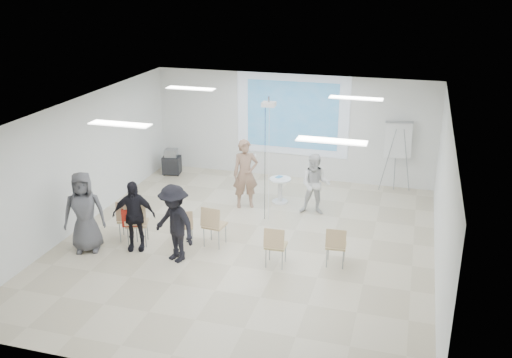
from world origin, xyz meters
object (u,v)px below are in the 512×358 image
(laptop, at_px, (185,224))
(audience_left, at_px, (133,211))
(player_left, at_px, (245,169))
(chair_left_inner, at_px, (184,224))
(flipchart_easel, at_px, (398,140))
(chair_right_far, at_px, (336,244))
(chair_right_inner, at_px, (275,243))
(audience_mid, at_px, (174,218))
(chair_far_left, at_px, (128,217))
(player_right, at_px, (315,181))
(audience_outer, at_px, (84,207))
(chair_center, at_px, (213,223))
(pedestal_table, at_px, (280,189))
(av_cart, at_px, (172,163))
(chair_left_mid, at_px, (136,221))

(laptop, xyz_separation_m, audience_left, (-0.91, -0.59, 0.46))
(player_left, bearing_deg, audience_left, -144.99)
(player_left, relative_size, chair_left_inner, 2.45)
(flipchart_easel, bearing_deg, chair_right_far, -110.95)
(chair_right_inner, bearing_deg, audience_mid, -174.03)
(chair_far_left, bearing_deg, player_right, 17.25)
(player_left, height_order, audience_outer, player_left)
(player_left, relative_size, flipchart_easel, 1.03)
(chair_center, bearing_deg, audience_left, -154.79)
(chair_far_left, distance_m, chair_right_far, 4.60)
(player_left, distance_m, audience_left, 3.30)
(audience_outer, bearing_deg, player_left, 27.49)
(audience_outer, bearing_deg, chair_far_left, 21.82)
(chair_right_far, height_order, flipchart_easel, flipchart_easel)
(chair_left_inner, bearing_deg, player_left, 52.81)
(chair_left_inner, bearing_deg, pedestal_table, 41.66)
(chair_center, bearing_deg, player_right, 58.58)
(player_right, relative_size, chair_center, 1.80)
(chair_right_inner, bearing_deg, chair_far_left, 173.51)
(player_left, relative_size, chair_right_far, 2.30)
(flipchart_easel, bearing_deg, chair_far_left, -149.16)
(chair_center, bearing_deg, chair_right_far, 2.39)
(av_cart, bearing_deg, chair_left_inner, -71.98)
(chair_right_inner, relative_size, audience_outer, 0.45)
(chair_left_mid, distance_m, audience_left, 0.34)
(pedestal_table, distance_m, laptop, 3.15)
(player_right, bearing_deg, chair_far_left, -149.73)
(laptop, bearing_deg, av_cart, -83.84)
(pedestal_table, xyz_separation_m, chair_left_mid, (-2.41, -3.23, 0.21))
(flipchart_easel, distance_m, av_cart, 6.48)
(chair_left_inner, relative_size, av_cart, 1.07)
(player_right, relative_size, chair_right_far, 1.96)
(chair_left_mid, bearing_deg, player_left, 38.36)
(chair_right_far, bearing_deg, laptop, 173.42)
(chair_far_left, xyz_separation_m, chair_right_inner, (3.42, -0.27, -0.05))
(player_left, xyz_separation_m, player_right, (1.77, 0.05, -0.15))
(pedestal_table, xyz_separation_m, audience_mid, (-1.34, -3.60, 0.56))
(laptop, distance_m, flipchart_easel, 6.26)
(chair_left_mid, bearing_deg, player_right, 18.55)
(player_left, bearing_deg, laptop, -132.75)
(chair_left_mid, height_order, laptop, chair_left_mid)
(audience_left, bearing_deg, chair_left_inner, 12.48)
(audience_outer, distance_m, flipchart_easel, 8.20)
(chair_right_inner, bearing_deg, av_cart, 131.34)
(laptop, xyz_separation_m, audience_mid, (0.13, -0.82, 0.51))
(player_right, bearing_deg, audience_mid, -131.28)
(chair_right_inner, bearing_deg, pedestal_table, 100.14)
(chair_far_left, bearing_deg, flipchart_easel, 22.74)
(chair_left_mid, height_order, chair_right_inner, chair_left_mid)
(chair_right_inner, xyz_separation_m, audience_mid, (-2.05, -0.28, 0.42))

